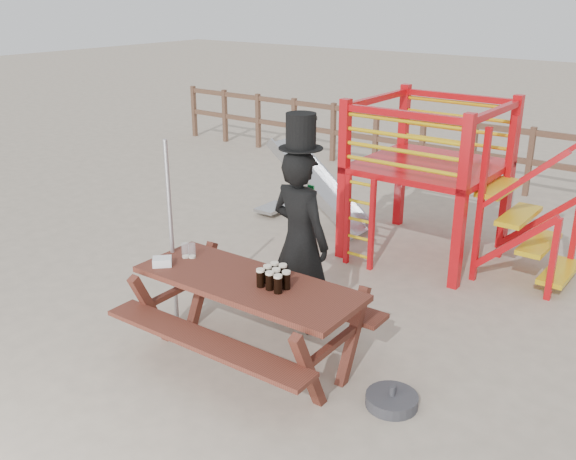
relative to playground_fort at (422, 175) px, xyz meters
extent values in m
plane|color=tan|center=(-0.12, -3.58, -1.07)|extent=(60.00, 60.00, 0.00)
cube|color=brown|center=(-0.12, 3.42, 0.03)|extent=(15.00, 0.06, 0.10)
cube|color=brown|center=(-0.12, 3.42, -0.47)|extent=(15.00, 0.06, 0.10)
cube|color=brown|center=(-7.62, 3.42, -0.47)|extent=(0.09, 0.09, 1.20)
cube|color=brown|center=(-6.62, 3.42, -0.47)|extent=(0.09, 0.09, 1.20)
cube|color=brown|center=(-5.62, 3.42, -0.47)|extent=(0.09, 0.09, 1.20)
cube|color=brown|center=(-4.62, 3.42, -0.47)|extent=(0.09, 0.09, 1.20)
cube|color=brown|center=(-3.62, 3.42, -0.47)|extent=(0.09, 0.09, 1.20)
cube|color=brown|center=(-2.62, 3.42, -0.47)|extent=(0.09, 0.09, 1.20)
cube|color=brown|center=(-1.62, 3.42, -0.47)|extent=(0.09, 0.09, 1.20)
cube|color=brown|center=(-0.62, 3.42, -0.47)|extent=(0.09, 0.09, 1.20)
cube|color=brown|center=(0.38, 3.42, -0.47)|extent=(0.09, 0.09, 1.20)
cube|color=red|center=(-0.72, -0.78, -0.02)|extent=(0.12, 0.12, 2.10)
cube|color=red|center=(0.88, -0.78, -0.02)|extent=(0.12, 0.12, 2.10)
cube|color=red|center=(-0.72, 0.82, -0.02)|extent=(0.12, 0.12, 2.10)
cube|color=red|center=(0.88, 0.82, -0.02)|extent=(0.12, 0.12, 2.10)
cube|color=red|center=(0.08, 0.02, 0.13)|extent=(1.72, 1.72, 0.08)
cube|color=red|center=(0.08, -0.78, 0.93)|extent=(1.60, 0.08, 0.08)
cube|color=red|center=(0.08, 0.82, 0.93)|extent=(1.60, 0.08, 0.08)
cube|color=red|center=(-0.72, 0.02, 0.93)|extent=(0.08, 1.60, 0.08)
cube|color=red|center=(0.88, 0.02, 0.93)|extent=(0.08, 1.60, 0.08)
cylinder|color=gold|center=(0.08, -0.78, 0.31)|extent=(1.50, 0.05, 0.05)
cylinder|color=gold|center=(0.08, 0.82, 0.31)|extent=(1.50, 0.05, 0.05)
cylinder|color=gold|center=(0.08, -0.78, 0.49)|extent=(1.50, 0.05, 0.05)
cylinder|color=gold|center=(0.08, 0.82, 0.49)|extent=(1.50, 0.05, 0.05)
cylinder|color=gold|center=(0.08, -0.78, 0.67)|extent=(1.50, 0.05, 0.05)
cylinder|color=gold|center=(0.08, 0.82, 0.67)|extent=(1.50, 0.05, 0.05)
cylinder|color=gold|center=(0.08, -0.78, 0.85)|extent=(1.50, 0.05, 0.05)
cylinder|color=gold|center=(0.08, 0.82, 0.85)|extent=(1.50, 0.05, 0.05)
cube|color=red|center=(-0.55, -0.93, -0.47)|extent=(0.06, 0.06, 1.20)
cube|color=red|center=(-0.19, -0.93, -0.47)|extent=(0.06, 0.06, 1.20)
cylinder|color=gold|center=(-0.37, -0.93, -0.92)|extent=(0.36, 0.04, 0.04)
cylinder|color=gold|center=(-0.37, -0.93, -0.68)|extent=(0.36, 0.04, 0.04)
cylinder|color=gold|center=(-0.37, -0.93, -0.44)|extent=(0.36, 0.04, 0.04)
cylinder|color=gold|center=(-0.37, -0.93, -0.20)|extent=(0.36, 0.04, 0.04)
cylinder|color=gold|center=(-0.37, -0.93, 0.04)|extent=(0.36, 0.04, 0.04)
cube|color=gold|center=(1.03, 0.02, 0.01)|extent=(0.30, 0.90, 0.06)
cube|color=gold|center=(1.31, 0.02, -0.29)|extent=(0.30, 0.90, 0.06)
cube|color=gold|center=(1.59, 0.02, -0.59)|extent=(0.30, 0.90, 0.06)
cube|color=gold|center=(1.87, 0.02, -0.89)|extent=(0.30, 0.90, 0.06)
cube|color=red|center=(1.43, -0.43, -0.47)|extent=(0.95, 0.08, 0.86)
cube|color=red|center=(1.43, 0.47, -0.47)|extent=(0.95, 0.08, 0.86)
cube|color=#AFB1B6|center=(-1.62, 0.02, -0.45)|extent=(1.53, 0.55, 1.21)
cube|color=#AFB1B6|center=(-1.62, -0.25, -0.41)|extent=(1.58, 0.04, 1.28)
cube|color=#AFB1B6|center=(-1.62, 0.29, -0.41)|extent=(1.58, 0.04, 1.28)
cube|color=#AFB1B6|center=(-2.52, 0.02, -0.97)|extent=(0.35, 0.55, 0.05)
cube|color=maroon|center=(-0.04, -3.50, -0.25)|extent=(2.21, 0.87, 0.05)
cube|color=maroon|center=(-0.03, -4.10, -0.58)|extent=(2.20, 0.36, 0.04)
cube|color=maroon|center=(-0.06, -2.89, -0.58)|extent=(2.20, 0.36, 0.04)
cube|color=maroon|center=(-0.97, -3.52, -0.68)|extent=(0.12, 1.32, 0.79)
cube|color=maroon|center=(0.89, -3.48, -0.68)|extent=(0.12, 1.32, 0.79)
imported|color=black|center=(-0.06, -2.64, -0.11)|extent=(0.75, 0.54, 1.92)
cube|color=#0B822F|center=(-0.04, -2.49, 0.12)|extent=(0.08, 0.03, 0.45)
cylinder|color=black|center=(-0.06, -2.64, 0.86)|extent=(0.44, 0.44, 0.01)
cylinder|color=black|center=(-0.06, -2.64, 1.03)|extent=(0.29, 0.29, 0.33)
cube|color=white|center=(-0.04, -2.50, 1.15)|extent=(0.15, 0.02, 0.04)
cylinder|color=#B2B2B7|center=(-1.09, -3.44, -0.06)|extent=(0.04, 0.04, 2.02)
cylinder|color=#343438|center=(1.41, -3.31, -1.02)|extent=(0.45, 0.45, 0.10)
cylinder|color=#343438|center=(1.41, -3.31, -0.92)|extent=(0.05, 0.05, 0.09)
cube|color=white|center=(-0.92, -3.74, -0.18)|extent=(0.23, 0.23, 0.08)
cylinder|color=black|center=(0.14, -3.53, -0.15)|extent=(0.08, 0.08, 0.15)
cylinder|color=#F8E9CA|center=(0.14, -3.53, -0.06)|extent=(0.08, 0.08, 0.02)
cylinder|color=black|center=(0.24, -3.52, -0.15)|extent=(0.08, 0.08, 0.15)
cylinder|color=#F8E9CA|center=(0.24, -3.52, -0.06)|extent=(0.08, 0.08, 0.02)
cylinder|color=black|center=(0.34, -3.53, -0.15)|extent=(0.08, 0.08, 0.15)
cylinder|color=#F8E9CA|center=(0.34, -3.53, -0.06)|extent=(0.08, 0.08, 0.02)
cylinder|color=black|center=(0.14, -3.43, -0.15)|extent=(0.08, 0.08, 0.15)
cylinder|color=#F8E9CA|center=(0.14, -3.43, -0.06)|extent=(0.08, 0.08, 0.02)
cylinder|color=black|center=(0.25, -3.43, -0.15)|extent=(0.08, 0.08, 0.15)
cylinder|color=#F8E9CA|center=(0.25, -3.43, -0.06)|extent=(0.08, 0.08, 0.02)
cylinder|color=black|center=(0.35, -3.42, -0.15)|extent=(0.08, 0.08, 0.15)
cylinder|color=#F8E9CA|center=(0.35, -3.42, -0.06)|extent=(0.08, 0.08, 0.02)
cylinder|color=black|center=(0.15, -3.33, -0.15)|extent=(0.08, 0.08, 0.15)
cylinder|color=#F8E9CA|center=(0.15, -3.33, -0.06)|extent=(0.08, 0.08, 0.02)
cylinder|color=black|center=(0.24, -3.32, -0.15)|extent=(0.08, 0.08, 0.15)
cylinder|color=#F8E9CA|center=(0.24, -3.32, -0.06)|extent=(0.08, 0.08, 0.02)
cylinder|color=silver|center=(-0.83, -3.42, -0.15)|extent=(0.08, 0.08, 0.15)
cylinder|color=#F8E9CA|center=(-0.83, -3.42, -0.21)|extent=(0.07, 0.07, 0.02)
cylinder|color=silver|center=(-0.88, -3.46, -0.15)|extent=(0.08, 0.08, 0.15)
cylinder|color=#F8E9CA|center=(-0.88, -3.46, -0.21)|extent=(0.07, 0.07, 0.02)
camera|label=1|loc=(3.49, -7.56, 2.30)|focal=40.00mm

